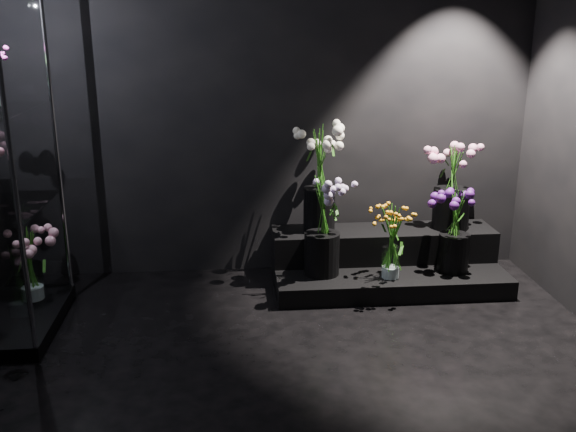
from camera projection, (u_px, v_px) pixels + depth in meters
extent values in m
plane|color=black|center=(293.00, 412.00, 3.25)|extent=(4.00, 4.00, 0.00)
plane|color=black|center=(267.00, 91.00, 4.75)|extent=(4.00, 0.00, 4.00)
plane|color=black|center=(428.00, 380.00, 0.94)|extent=(4.00, 0.00, 4.00)
cube|color=black|center=(388.00, 276.00, 4.81)|extent=(1.69, 0.75, 0.14)
cube|color=black|center=(383.00, 244.00, 4.93)|extent=(1.69, 0.38, 0.24)
cube|color=black|center=(14.00, 321.00, 4.13)|extent=(0.56, 0.94, 0.09)
cylinder|color=white|center=(391.00, 262.00, 4.56)|extent=(0.13, 0.13, 0.23)
cylinder|color=black|center=(322.00, 253.00, 4.62)|extent=(0.26, 0.26, 0.31)
cylinder|color=black|center=(453.00, 252.00, 4.68)|extent=(0.22, 0.22, 0.28)
cylinder|color=black|center=(319.00, 209.00, 4.83)|extent=(0.24, 0.24, 0.33)
cylinder|color=black|center=(451.00, 208.00, 4.89)|extent=(0.28, 0.28, 0.31)
cylinder|color=white|center=(32.00, 281.00, 4.31)|extent=(0.16, 0.16, 0.26)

